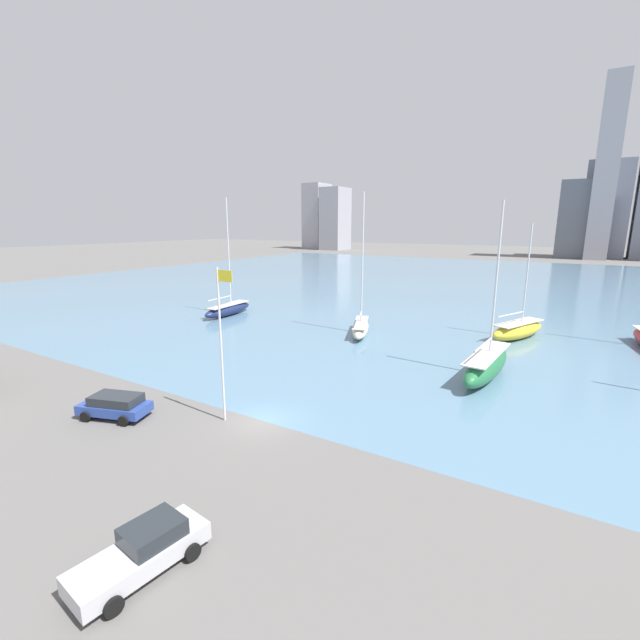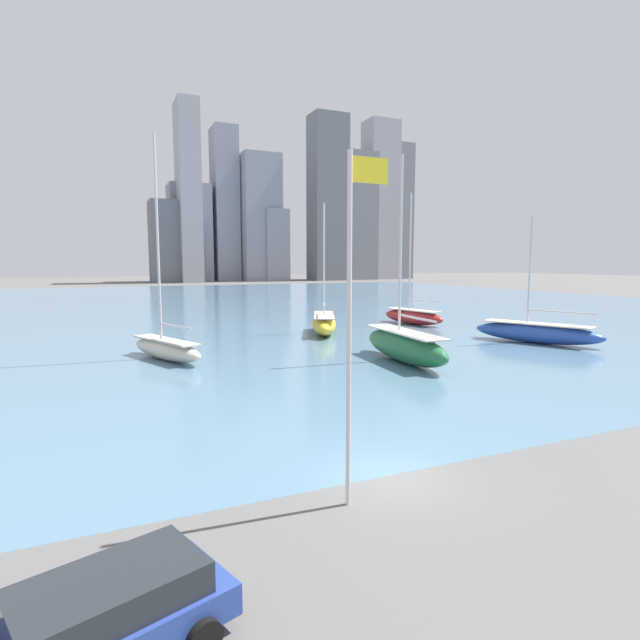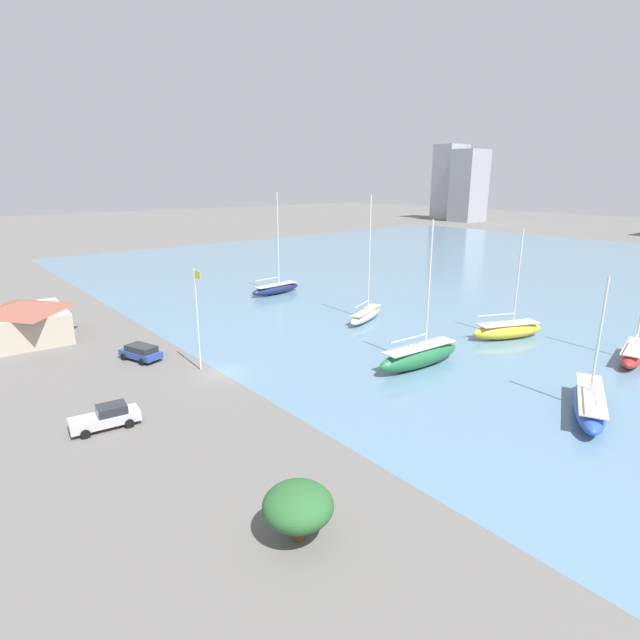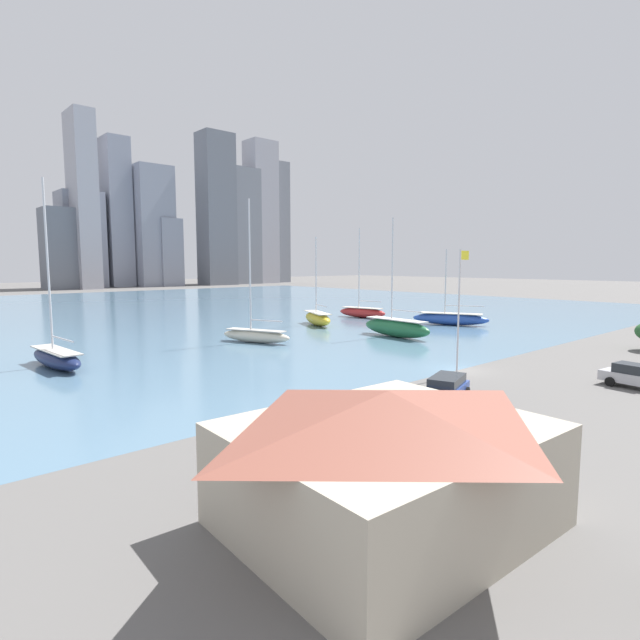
% 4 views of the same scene
% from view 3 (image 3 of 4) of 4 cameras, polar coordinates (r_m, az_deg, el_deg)
% --- Properties ---
extents(ground_plane, '(500.00, 500.00, 0.00)m').
position_cam_3_polar(ground_plane, '(48.86, -11.04, -6.03)').
color(ground_plane, '#605E5B').
extents(harbor_water, '(180.00, 140.00, 0.00)m').
position_cam_3_polar(harbor_water, '(101.24, 26.23, 4.02)').
color(harbor_water, slate).
rests_on(harbor_water, ground_plane).
extents(boat_shed, '(10.32, 8.73, 4.64)m').
position_cam_3_polar(boat_shed, '(66.26, -30.65, -0.05)').
color(boat_shed, '#B2A893').
rests_on(boat_shed, ground_plane).
extents(flag_pole, '(1.24, 0.14, 9.99)m').
position_cam_3_polar(flag_pole, '(48.47, -13.83, 0.45)').
color(flag_pole, silver).
rests_on(flag_pole, ground_plane).
extents(yard_shrub, '(3.68, 3.68, 3.06)m').
position_cam_3_polar(yard_shrub, '(27.06, -2.52, -20.46)').
color(yard_shrub, '#4C3823').
rests_on(yard_shrub, ground_plane).
extents(sailboat_blue, '(6.69, 10.81, 10.94)m').
position_cam_3_polar(sailboat_blue, '(45.20, 28.45, -8.32)').
color(sailboat_blue, '#284CA8').
rests_on(sailboat_blue, harbor_water).
extents(sailboat_navy, '(2.87, 9.42, 15.98)m').
position_cam_3_polar(sailboat_navy, '(80.74, -5.08, 3.63)').
color(sailboat_navy, '#19234C').
rests_on(sailboat_navy, harbor_water).
extents(sailboat_green, '(2.94, 10.54, 14.35)m').
position_cam_3_polar(sailboat_green, '(50.11, 11.29, -4.04)').
color(sailboat_green, '#236B3D').
rests_on(sailboat_green, harbor_water).
extents(sailboat_cream, '(4.92, 8.78, 15.98)m').
position_cam_3_polar(sailboat_cream, '(65.36, 5.27, 0.69)').
color(sailboat_cream, beige).
rests_on(sailboat_cream, harbor_water).
extents(sailboat_red, '(3.92, 8.82, 14.65)m').
position_cam_3_polar(sailboat_red, '(59.73, 32.21, -3.21)').
color(sailboat_red, '#B72828').
rests_on(sailboat_red, harbor_water).
extents(sailboat_yellow, '(5.70, 9.17, 12.68)m').
position_cam_3_polar(sailboat_yellow, '(61.82, 20.62, -1.08)').
color(sailboat_yellow, yellow).
rests_on(sailboat_yellow, harbor_water).
extents(parked_pickup_silver, '(2.58, 5.09, 1.71)m').
position_cam_3_polar(parked_pickup_silver, '(41.11, -23.20, -10.16)').
color(parked_pickup_silver, '#B7B7BC').
rests_on(parked_pickup_silver, ground_plane).
extents(parked_wagon_blue, '(4.90, 3.33, 1.56)m').
position_cam_3_polar(parked_wagon_blue, '(54.40, -19.79, -3.45)').
color(parked_wagon_blue, '#284293').
rests_on(parked_wagon_blue, ground_plane).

